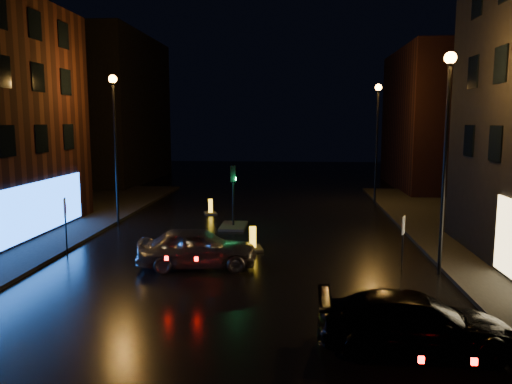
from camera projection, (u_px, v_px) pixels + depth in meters
ground at (214, 332)px, 13.96m from camera, size 120.00×120.00×0.00m
building_far_left at (109, 110)px, 48.77m from camera, size 8.00×16.00×14.00m
building_far_right at (443, 120)px, 43.53m from camera, size 8.00×14.00×12.00m
street_lamp_lfar at (115, 127)px, 27.60m from camera, size 0.44×0.44×8.37m
street_lamp_rnear at (447, 129)px, 18.49m from camera, size 0.44×0.44×8.37m
street_lamp_rfar at (377, 126)px, 34.28m from camera, size 0.44×0.44×8.37m
traffic_signal at (233, 218)px, 27.80m from camera, size 1.40×2.40×3.45m
silver_hatchback at (197, 248)px, 20.09m from camera, size 4.98×2.51×1.63m
dark_sedan at (416, 323)px, 12.82m from camera, size 5.07×2.15×1.46m
bollard_near at (253, 244)px, 22.97m from camera, size 1.10×1.39×1.07m
bollard_far at (210, 211)px, 31.79m from camera, size 1.02×1.26×0.96m
road_sign_left at (65, 213)px, 21.93m from camera, size 0.28×0.58×2.51m
road_sign_right at (403, 230)px, 19.70m from camera, size 0.23×0.51×2.16m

